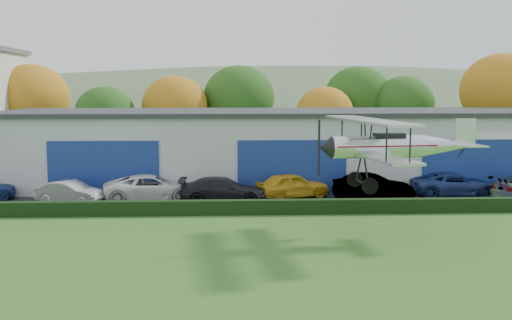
{
  "coord_description": "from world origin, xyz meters",
  "views": [
    {
      "loc": [
        0.82,
        -16.5,
        6.87
      ],
      "look_at": [
        2.22,
        12.44,
        3.45
      ],
      "focal_mm": 42.51,
      "sensor_mm": 36.0,
      "label": 1
    }
  ],
  "objects_px": {
    "biplane": "(391,144)",
    "car_6": "(455,184)",
    "car_3": "(223,190)",
    "car_5": "(373,187)",
    "car_1": "(71,193)",
    "car_4": "(292,185)",
    "hangar": "(283,146)",
    "car_2": "(152,188)"
  },
  "relations": [
    {
      "from": "biplane",
      "to": "car_6",
      "type": "bearing_deg",
      "value": 48.32
    },
    {
      "from": "car_3",
      "to": "car_5",
      "type": "height_order",
      "value": "car_5"
    },
    {
      "from": "car_1",
      "to": "car_4",
      "type": "xyz_separation_m",
      "value": [
        13.36,
        1.41,
        0.1
      ]
    },
    {
      "from": "car_4",
      "to": "biplane",
      "type": "relative_size",
      "value": 0.53
    },
    {
      "from": "hangar",
      "to": "car_1",
      "type": "relative_size",
      "value": 9.62
    },
    {
      "from": "car_1",
      "to": "car_4",
      "type": "relative_size",
      "value": 0.9
    },
    {
      "from": "car_3",
      "to": "car_5",
      "type": "distance_m",
      "value": 9.21
    },
    {
      "from": "car_4",
      "to": "car_5",
      "type": "bearing_deg",
      "value": -121.48
    },
    {
      "from": "hangar",
      "to": "biplane",
      "type": "relative_size",
      "value": 4.61
    },
    {
      "from": "car_2",
      "to": "car_3",
      "type": "xyz_separation_m",
      "value": [
        4.36,
        -0.68,
        -0.04
      ]
    },
    {
      "from": "car_3",
      "to": "biplane",
      "type": "distance_m",
      "value": 12.11
    },
    {
      "from": "car_3",
      "to": "car_6",
      "type": "relative_size",
      "value": 0.96
    },
    {
      "from": "car_1",
      "to": "car_5",
      "type": "distance_m",
      "value": 18.26
    },
    {
      "from": "car_6",
      "to": "biplane",
      "type": "xyz_separation_m",
      "value": [
        -6.95,
        -10.0,
        3.52
      ]
    },
    {
      "from": "car_3",
      "to": "car_6",
      "type": "xyz_separation_m",
      "value": [
        14.76,
        1.45,
        -0.0
      ]
    },
    {
      "from": "car_5",
      "to": "biplane",
      "type": "height_order",
      "value": "biplane"
    },
    {
      "from": "car_1",
      "to": "car_6",
      "type": "height_order",
      "value": "car_6"
    },
    {
      "from": "car_6",
      "to": "biplane",
      "type": "bearing_deg",
      "value": 146.92
    },
    {
      "from": "hangar",
      "to": "car_1",
      "type": "xyz_separation_m",
      "value": [
        -13.47,
        -8.55,
        -1.91
      ]
    },
    {
      "from": "car_2",
      "to": "hangar",
      "type": "bearing_deg",
      "value": -57.66
    },
    {
      "from": "car_2",
      "to": "car_3",
      "type": "bearing_deg",
      "value": -107.94
    },
    {
      "from": "car_1",
      "to": "biplane",
      "type": "xyz_separation_m",
      "value": [
        16.87,
        -8.42,
        3.58
      ]
    },
    {
      "from": "car_4",
      "to": "biplane",
      "type": "distance_m",
      "value": 11.0
    },
    {
      "from": "car_2",
      "to": "biplane",
      "type": "xyz_separation_m",
      "value": [
        12.17,
        -9.23,
        3.47
      ]
    },
    {
      "from": "car_3",
      "to": "car_6",
      "type": "height_order",
      "value": "car_3"
    },
    {
      "from": "car_1",
      "to": "car_4",
      "type": "height_order",
      "value": "car_4"
    },
    {
      "from": "car_5",
      "to": "car_6",
      "type": "height_order",
      "value": "car_5"
    },
    {
      "from": "car_5",
      "to": "biplane",
      "type": "bearing_deg",
      "value": 177.61
    },
    {
      "from": "car_5",
      "to": "biplane",
      "type": "distance_m",
      "value": 9.62
    },
    {
      "from": "hangar",
      "to": "car_1",
      "type": "bearing_deg",
      "value": -147.6
    },
    {
      "from": "car_6",
      "to": "biplane",
      "type": "relative_size",
      "value": 0.62
    },
    {
      "from": "car_5",
      "to": "car_3",
      "type": "bearing_deg",
      "value": 98.43
    },
    {
      "from": "car_1",
      "to": "car_4",
      "type": "distance_m",
      "value": 13.44
    },
    {
      "from": "car_2",
      "to": "car_1",
      "type": "bearing_deg",
      "value": 90.78
    },
    {
      "from": "biplane",
      "to": "car_1",
      "type": "bearing_deg",
      "value": 146.57
    },
    {
      "from": "car_3",
      "to": "car_4",
      "type": "xyz_separation_m",
      "value": [
        4.32,
        1.28,
        0.04
      ]
    },
    {
      "from": "hangar",
      "to": "car_5",
      "type": "relative_size",
      "value": 8.28
    },
    {
      "from": "car_2",
      "to": "car_3",
      "type": "relative_size",
      "value": 1.1
    },
    {
      "from": "car_4",
      "to": "biplane",
      "type": "bearing_deg",
      "value": 179.36
    },
    {
      "from": "car_1",
      "to": "car_5",
      "type": "bearing_deg",
      "value": -66.62
    },
    {
      "from": "car_3",
      "to": "car_5",
      "type": "bearing_deg",
      "value": -86.14
    },
    {
      "from": "car_2",
      "to": "biplane",
      "type": "bearing_deg",
      "value": -136.22
    }
  ]
}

